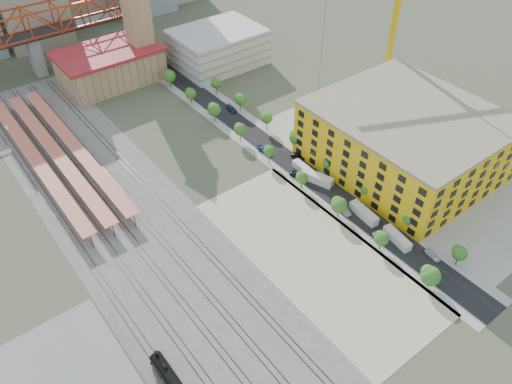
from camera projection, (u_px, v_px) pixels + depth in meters
ground at (252, 185)px, 146.16m from camera, size 400.00×400.00×0.00m
ballast_strip at (112, 203)px, 140.07m from camera, size 36.00×165.00×0.06m
dirt_lot at (314, 255)px, 125.45m from camera, size 28.00×67.00×0.06m
street_asphalt at (263, 142)px, 162.46m from camera, size 12.00×170.00×0.06m
sidewalk_west at (250, 148)px, 159.94m from camera, size 3.00×170.00×0.04m
sidewalk_east at (276, 136)px, 164.99m from camera, size 3.00×170.00×0.04m
construction_pad at (406, 161)px, 154.84m from camera, size 50.00×90.00×0.06m
rail_tracks at (106, 205)px, 139.17m from camera, size 26.56×160.00×0.18m
platform_canopies at (55, 152)px, 151.63m from camera, size 16.00×80.00×4.12m
station_hall at (110, 66)px, 188.53m from camera, size 38.00×24.00×13.10m
clock_tower at (135, 1)px, 178.84m from camera, size 12.00×12.00×52.00m
parking_garage at (218, 47)px, 199.97m from camera, size 34.00×26.00×14.00m
truss_bridge at (27, 28)px, 185.10m from camera, size 94.00×9.60×25.60m
construction_building at (405, 139)px, 147.30m from camera, size 44.60×50.60×18.80m
street_trees at (283, 157)px, 156.49m from camera, size 15.40×124.40×8.00m
distant_hills at (92, 65)px, 374.72m from camera, size 647.00×264.00×227.00m
tower_crane at (387, 17)px, 161.23m from camera, size 43.85×21.29×50.66m
site_trailer_a at (397, 238)px, 128.21m from camera, size 3.63×8.99×2.39m
site_trailer_b at (364, 213)px, 135.12m from camera, size 3.27×9.57×2.57m
site_trailer_c at (317, 178)px, 146.27m from camera, size 5.69×10.17×2.70m
site_trailer_d at (304, 169)px, 149.80m from camera, size 2.50×8.63×2.34m
car_0 at (379, 237)px, 129.22m from camera, size 2.00×4.13×1.36m
car_1 at (344, 210)px, 136.79m from camera, size 2.03×4.86×1.56m
car_2 at (298, 175)px, 148.29m from camera, size 3.20×5.54×1.45m
car_3 at (265, 150)px, 157.67m from camera, size 2.94×5.80×1.61m
car_4 at (433, 255)px, 124.48m from camera, size 2.46×4.81×1.57m
car_5 at (323, 175)px, 148.45m from camera, size 1.57×4.16×1.36m
car_6 at (298, 157)px, 155.20m from camera, size 2.34×4.87×1.34m
car_7 at (232, 109)px, 176.42m from camera, size 2.55×5.25×1.47m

